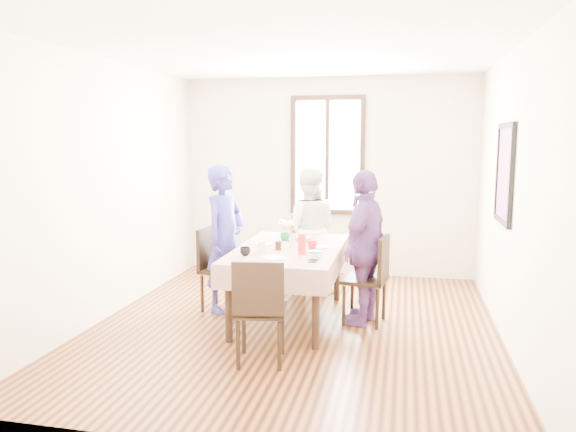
% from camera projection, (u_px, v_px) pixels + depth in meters
% --- Properties ---
extents(ground, '(4.50, 4.50, 0.00)m').
position_uv_depth(ground, '(295.00, 325.00, 5.49)').
color(ground, black).
rests_on(ground, ground).
extents(back_wall, '(4.00, 0.00, 4.00)m').
position_uv_depth(back_wall, '(327.00, 177.00, 7.47)').
color(back_wall, beige).
rests_on(back_wall, ground).
extents(right_wall, '(0.00, 4.50, 4.50)m').
position_uv_depth(right_wall, '(512.00, 198.00, 4.88)').
color(right_wall, beige).
rests_on(right_wall, ground).
extents(window_frame, '(1.02, 0.06, 1.62)m').
position_uv_depth(window_frame, '(327.00, 155.00, 7.41)').
color(window_frame, black).
rests_on(window_frame, back_wall).
extents(window_pane, '(0.90, 0.02, 1.50)m').
position_uv_depth(window_pane, '(328.00, 155.00, 7.42)').
color(window_pane, white).
rests_on(window_pane, back_wall).
extents(art_poster, '(0.04, 0.76, 0.96)m').
position_uv_depth(art_poster, '(505.00, 174.00, 5.14)').
color(art_poster, red).
rests_on(art_poster, right_wall).
extents(dining_table, '(0.94, 1.65, 0.75)m').
position_uv_depth(dining_table, '(289.00, 284.00, 5.64)').
color(dining_table, black).
rests_on(dining_table, ground).
extents(tablecloth, '(1.06, 1.77, 0.01)m').
position_uv_depth(tablecloth, '(289.00, 248.00, 5.59)').
color(tablecloth, '#520B04').
rests_on(tablecloth, dining_table).
extents(chair_left, '(0.46, 0.46, 0.91)m').
position_uv_depth(chair_left, '(223.00, 269.00, 5.94)').
color(chair_left, black).
rests_on(chair_left, ground).
extents(chair_right, '(0.48, 0.48, 0.91)m').
position_uv_depth(chair_right, '(365.00, 279.00, 5.51)').
color(chair_right, black).
rests_on(chair_right, ground).
extents(chair_far, '(0.48, 0.48, 0.91)m').
position_uv_depth(chair_far, '(308.00, 254.00, 6.72)').
color(chair_far, black).
rests_on(chair_far, ground).
extents(chair_near, '(0.48, 0.48, 0.91)m').
position_uv_depth(chair_near, '(261.00, 310.00, 4.53)').
color(chair_near, black).
rests_on(chair_near, ground).
extents(person_left, '(0.54, 0.67, 1.60)m').
position_uv_depth(person_left, '(224.00, 239.00, 5.89)').
color(person_left, navy).
rests_on(person_left, ground).
extents(person_far, '(0.82, 0.68, 1.54)m').
position_uv_depth(person_far, '(308.00, 229.00, 6.66)').
color(person_far, white).
rests_on(person_far, ground).
extents(person_right, '(0.64, 1.00, 1.58)m').
position_uv_depth(person_right, '(363.00, 247.00, 5.47)').
color(person_right, '#623977').
rests_on(person_right, ground).
extents(mug_black, '(0.12, 0.12, 0.08)m').
position_uv_depth(mug_black, '(245.00, 251.00, 5.21)').
color(mug_black, black).
rests_on(mug_black, tablecloth).
extents(mug_flag, '(0.14, 0.14, 0.10)m').
position_uv_depth(mug_flag, '(312.00, 246.00, 5.41)').
color(mug_flag, red).
rests_on(mug_flag, tablecloth).
extents(mug_green, '(0.14, 0.14, 0.08)m').
position_uv_depth(mug_green, '(285.00, 237.00, 5.97)').
color(mug_green, '#0C7226').
rests_on(mug_green, tablecloth).
extents(serving_bowl, '(0.24, 0.24, 0.05)m').
position_uv_depth(serving_bowl, '(304.00, 238.00, 5.98)').
color(serving_bowl, white).
rests_on(serving_bowl, tablecloth).
extents(juice_carton, '(0.06, 0.06, 0.20)m').
position_uv_depth(juice_carton, '(302.00, 244.00, 5.26)').
color(juice_carton, red).
rests_on(juice_carton, tablecloth).
extents(butter_tub, '(0.12, 0.12, 0.06)m').
position_uv_depth(butter_tub, '(314.00, 255.00, 5.08)').
color(butter_tub, white).
rests_on(butter_tub, tablecloth).
extents(jam_jar, '(0.06, 0.06, 0.09)m').
position_uv_depth(jam_jar, '(278.00, 246.00, 5.46)').
color(jam_jar, black).
rests_on(jam_jar, tablecloth).
extents(drinking_glass, '(0.07, 0.07, 0.11)m').
position_uv_depth(drinking_glass, '(262.00, 246.00, 5.38)').
color(drinking_glass, silver).
rests_on(drinking_glass, tablecloth).
extents(smartphone, '(0.07, 0.15, 0.01)m').
position_uv_depth(smartphone, '(313.00, 261.00, 4.97)').
color(smartphone, black).
rests_on(smartphone, tablecloth).
extents(flower_vase, '(0.06, 0.06, 0.12)m').
position_uv_depth(flower_vase, '(293.00, 240.00, 5.65)').
color(flower_vase, silver).
rests_on(flower_vase, tablecloth).
extents(plate_left, '(0.20, 0.20, 0.01)m').
position_uv_depth(plate_left, '(264.00, 244.00, 5.74)').
color(plate_left, white).
rests_on(plate_left, tablecloth).
extents(plate_right, '(0.20, 0.20, 0.01)m').
position_uv_depth(plate_right, '(319.00, 247.00, 5.60)').
color(plate_right, white).
rests_on(plate_right, tablecloth).
extents(plate_near, '(0.20, 0.20, 0.01)m').
position_uv_depth(plate_near, '(274.00, 258.00, 5.07)').
color(plate_near, white).
rests_on(plate_near, tablecloth).
extents(butter_lid, '(0.12, 0.12, 0.01)m').
position_uv_depth(butter_lid, '(314.00, 252.00, 5.07)').
color(butter_lid, blue).
rests_on(butter_lid, butter_tub).
extents(flower_bunch, '(0.09, 0.09, 0.10)m').
position_uv_depth(flower_bunch, '(293.00, 230.00, 5.64)').
color(flower_bunch, yellow).
rests_on(flower_bunch, flower_vase).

